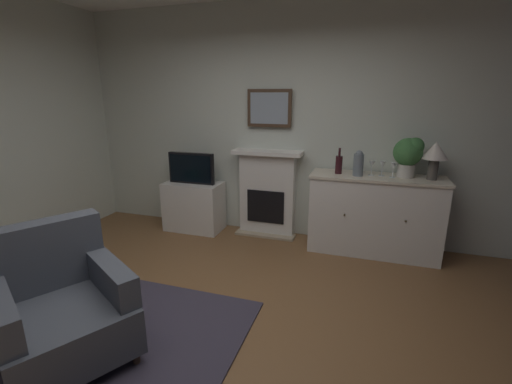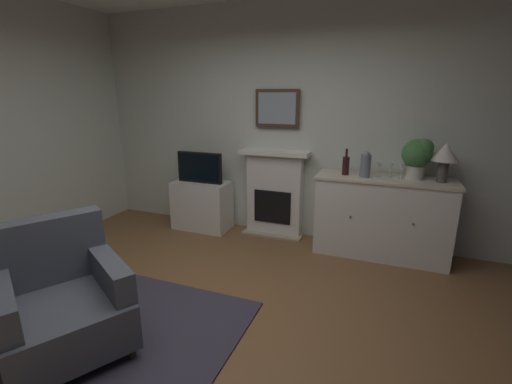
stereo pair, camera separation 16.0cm
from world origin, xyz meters
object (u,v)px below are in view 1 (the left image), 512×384
at_px(sideboard_cabinet, 374,215).
at_px(table_lamp, 435,153).
at_px(tv_cabinet, 194,206).
at_px(tv_set, 191,168).
at_px(framed_picture, 269,108).
at_px(wine_glass_right, 394,166).
at_px(wine_bottle, 339,164).
at_px(potted_plant_small, 409,153).
at_px(fireplace_unit, 267,193).
at_px(potted_plant_fern, 19,260).
at_px(wine_glass_left, 372,165).
at_px(vase_decorative, 358,163).
at_px(armchair, 60,307).
at_px(wine_glass_center, 382,165).

relative_size(sideboard_cabinet, table_lamp, 3.60).
relative_size(tv_cabinet, tv_set, 1.21).
xyz_separation_m(framed_picture, wine_glass_right, (1.45, -0.24, -0.58)).
xyz_separation_m(framed_picture, sideboard_cabinet, (1.31, -0.22, -1.15)).
relative_size(wine_bottle, tv_cabinet, 0.39).
bearing_deg(potted_plant_small, tv_cabinet, -179.32).
xyz_separation_m(fireplace_unit, potted_plant_fern, (-1.89, -1.96, -0.29)).
bearing_deg(wine_glass_left, wine_glass_right, -6.78).
height_order(sideboard_cabinet, table_lamp, table_lamp).
height_order(wine_glass_left, potted_plant_small, potted_plant_small).
bearing_deg(table_lamp, wine_bottle, -179.70).
distance_m(vase_decorative, armchair, 3.04).
xyz_separation_m(potted_plant_small, armchair, (-2.31, -2.45, -0.78)).
bearing_deg(vase_decorative, wine_glass_left, 21.40).
bearing_deg(tv_cabinet, table_lamp, -0.31).
xyz_separation_m(framed_picture, wine_glass_left, (1.23, -0.22, -0.58)).
bearing_deg(tv_set, vase_decorative, -1.16).
distance_m(fireplace_unit, vase_decorative, 1.22).
bearing_deg(table_lamp, vase_decorative, -176.17).
height_order(fireplace_unit, wine_glass_left, fireplace_unit).
bearing_deg(wine_bottle, tv_cabinet, 179.38).
relative_size(framed_picture, armchair, 0.51).
xyz_separation_m(tv_cabinet, armchair, (0.26, -2.41, 0.06)).
bearing_deg(wine_bottle, wine_glass_left, 1.67).
distance_m(framed_picture, wine_glass_right, 1.58).
xyz_separation_m(sideboard_cabinet, wine_glass_center, (0.04, 0.02, 0.57)).
relative_size(wine_bottle, vase_decorative, 1.03).
relative_size(wine_glass_center, vase_decorative, 0.59).
relative_size(fireplace_unit, wine_glass_right, 6.67).
bearing_deg(wine_glass_center, table_lamp, -2.58).
distance_m(sideboard_cabinet, wine_bottle, 0.70).
height_order(wine_glass_left, wine_glass_center, same).
bearing_deg(vase_decorative, table_lamp, 3.83).
relative_size(vase_decorative, potted_plant_small, 0.65).
distance_m(framed_picture, tv_cabinet, 1.62).
relative_size(wine_glass_left, wine_glass_center, 1.00).
relative_size(framed_picture, wine_glass_right, 3.33).
xyz_separation_m(wine_glass_center, vase_decorative, (-0.25, -0.07, 0.02)).
bearing_deg(tv_cabinet, fireplace_unit, 9.45).
relative_size(tv_set, armchair, 0.57).
height_order(table_lamp, potted_plant_small, potted_plant_small).
bearing_deg(tv_set, wine_glass_right, -0.30).
distance_m(wine_glass_center, potted_plant_small, 0.29).
bearing_deg(armchair, framed_picture, 74.84).
xyz_separation_m(wine_bottle, tv_cabinet, (-1.86, 0.02, -0.69)).
bearing_deg(wine_glass_right, wine_glass_left, 173.22).
distance_m(framed_picture, wine_glass_center, 1.48).
relative_size(framed_picture, tv_cabinet, 0.73).
relative_size(wine_glass_center, potted_plant_small, 0.38).
distance_m(fireplace_unit, armchair, 2.68).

